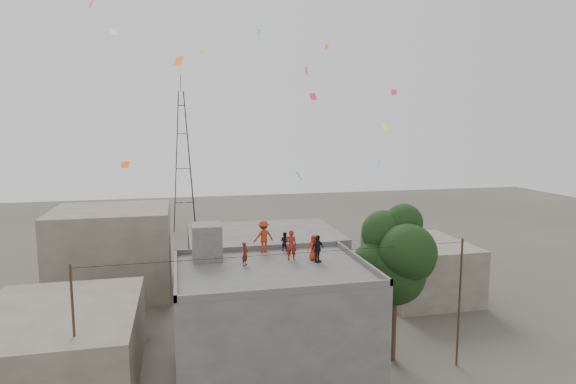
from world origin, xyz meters
name	(u,v)px	position (x,y,z in m)	size (l,w,h in m)	color
ground	(272,378)	(0.00, 0.00, 0.00)	(140.00, 140.00, 0.00)	#413D36
main_building	(272,324)	(0.00, 0.00, 3.05)	(10.00, 8.00, 6.10)	#514E4C
parapet	(272,266)	(0.00, 0.00, 6.25)	(10.00, 8.00, 0.30)	#514E4C
stair_head_box	(207,242)	(-3.20, 2.60, 7.10)	(1.60, 1.80, 2.00)	#514E4C
neighbor_west	(60,347)	(-11.00, 2.00, 2.00)	(8.00, 10.00, 4.00)	#61584C
neighbor_north	(263,261)	(2.00, 14.00, 2.50)	(12.00, 9.00, 5.00)	#514E4C
neighbor_northwest	(113,251)	(-10.00, 16.00, 3.50)	(9.00, 8.00, 7.00)	#61584C
neighbor_east	(420,269)	(14.00, 10.00, 2.20)	(7.00, 8.00, 4.40)	#61584C
tree	(396,257)	(7.37, 0.60, 6.10)	(4.90, 4.60, 9.10)	black
utility_line	(286,318)	(0.50, -1.25, 3.83)	(20.12, 0.62, 7.40)	black
transmission_tower	(183,161)	(-4.00, 40.00, 9.07)	(2.97, 2.97, 20.01)	black
person_red_adult	(291,245)	(1.38, 1.42, 6.95)	(0.62, 0.41, 1.70)	maroon
person_orange_child	(314,247)	(2.60, 1.12, 6.82)	(0.71, 0.46, 1.44)	red
person_dark_child	(285,242)	(1.44, 3.39, 6.68)	(0.56, 0.44, 1.16)	black
person_dark_adult	(317,249)	(2.67, 0.63, 6.86)	(0.89, 0.37, 1.51)	black
person_orange_adult	(264,236)	(0.16, 3.40, 7.05)	(1.23, 0.71, 1.90)	#9F3012
person_red_child	(245,254)	(-1.29, 0.91, 6.73)	(0.46, 0.30, 1.27)	maroon
kites	(272,92)	(1.36, 6.72, 15.69)	(20.59, 17.79, 10.92)	#F64519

